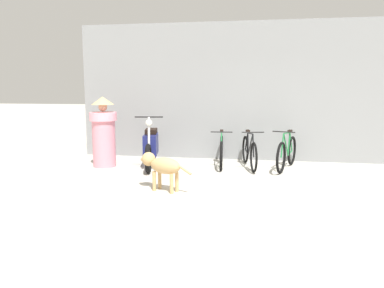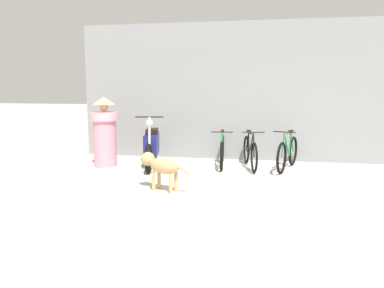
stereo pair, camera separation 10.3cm
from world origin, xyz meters
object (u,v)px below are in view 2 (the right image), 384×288
Objects in this scene: bicycle_2 at (288,153)px; motorcycle at (152,146)px; bicycle_1 at (250,152)px; bicycle_0 at (222,151)px; stray_dog at (161,165)px; person_in_robes at (105,131)px.

motorcycle is at bearing -66.83° from bicycle_2.
bicycle_2 reaches higher than bicycle_1.
bicycle_0 reaches higher than stray_dog.
bicycle_0 is 1.60× the size of stray_dog.
bicycle_2 is 0.83× the size of motorcycle.
bicycle_2 is 1.01× the size of person_in_robes.
bicycle_0 is 2.33m from stray_dog.
person_in_robes is (-1.03, -0.12, 0.32)m from motorcycle.
bicycle_0 is at bearing -76.26° from bicycle_2.
person_in_robes reaches higher than motorcycle.
bicycle_2 is at bearing 81.16° from bicycle_0.
motorcycle reaches higher than bicycle_2.
person_in_robes is at bearing -83.85° from bicycle_0.
stray_dog is at bearing -45.36° from bicycle_1.
motorcycle is 1.22× the size of person_in_robes.
person_in_robes is at bearing -22.48° from stray_dog.
stray_dog is at bearing -24.98° from bicycle_0.
bicycle_1 is 1.62× the size of stray_dog.
bicycle_0 is at bearing -88.22° from stray_dog.
bicycle_1 is at bearing -101.86° from stray_dog.
bicycle_0 is at bearing -148.65° from person_in_robes.
bicycle_1 is at bearing -152.04° from person_in_robes.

